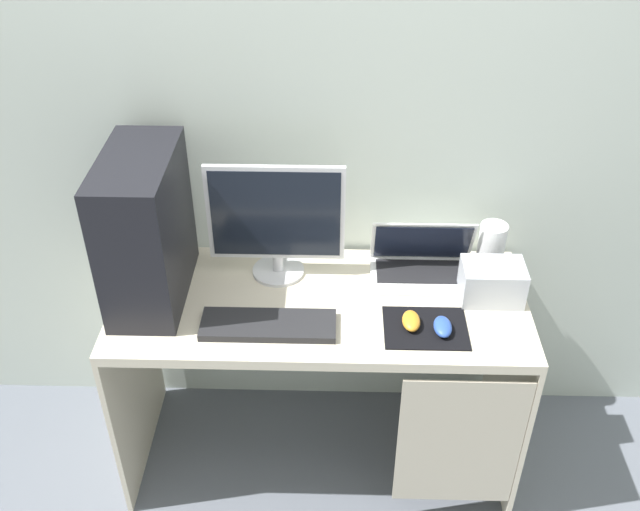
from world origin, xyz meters
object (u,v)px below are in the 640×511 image
laptop (422,264)px  speaker (491,247)px  monitor (276,221)px  projector (492,282)px  pc_tower (145,229)px  keyboard (268,325)px  mouse_right (443,327)px  mouse_left (411,321)px

laptop → speaker: laptop is taller
monitor → projector: bearing=-9.0°
pc_tower → speaker: pc_tower is taller
pc_tower → keyboard: size_ratio=1.18×
monitor → mouse_right: bearing=-28.5°
pc_tower → projector: size_ratio=2.49×
pc_tower → laptop: pc_tower is taller
monitor → mouse_left: monitor is taller
monitor → keyboard: 0.35m
projector → mouse_right: projector is taller
keyboard → mouse_right: (0.54, -0.00, 0.01)m
keyboard → mouse_left: size_ratio=4.38×
mouse_right → mouse_left: bearing=165.3°
pc_tower → mouse_left: (0.83, -0.15, -0.23)m
speaker → mouse_right: bearing=-120.1°
monitor → mouse_right: monitor is taller
laptop → mouse_left: size_ratio=3.62×
speaker → keyboard: size_ratio=0.42×
projector → mouse_left: size_ratio=2.08×
projector → mouse_left: (-0.27, -0.15, -0.04)m
speaker → monitor: bearing=-176.2°
laptop → projector: 0.25m
speaker → mouse_left: bearing=-133.0°
speaker → keyboard: (-0.73, -0.33, -0.08)m
laptop → keyboard: (-0.50, -0.30, -0.03)m
monitor → laptop: 0.52m
speaker → mouse_left: size_ratio=1.85×
monitor → keyboard: (-0.01, -0.28, -0.20)m
keyboard → pc_tower: bearing=156.2°
pc_tower → speaker: (1.12, 0.16, -0.16)m
pc_tower → mouse_right: pc_tower is taller
pc_tower → monitor: size_ratio=1.11×
mouse_right → speaker: bearing=59.9°
pc_tower → mouse_left: size_ratio=5.18×
pc_tower → keyboard: pc_tower is taller
mouse_left → monitor: bearing=148.8°
speaker → keyboard: speaker is taller
pc_tower → mouse_left: pc_tower is taller
keyboard → mouse_left: bearing=2.6°
projector → mouse_right: 0.25m
monitor → mouse_left: (0.43, -0.26, -0.19)m
mouse_left → mouse_right: (0.09, -0.02, 0.00)m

